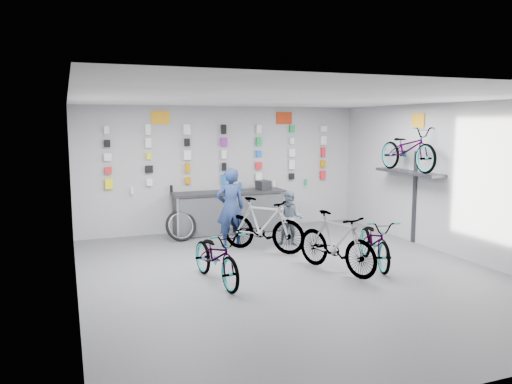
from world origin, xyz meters
name	(u,v)px	position (x,y,z in m)	size (l,w,h in m)	color
floor	(292,274)	(0.00, 0.00, 0.00)	(8.00, 8.00, 0.00)	#4B4B50
ceiling	(294,99)	(0.00, 0.00, 3.00)	(8.00, 8.00, 0.00)	white
wall_back	(223,169)	(0.00, 4.00, 1.50)	(7.00, 7.00, 0.00)	#B3B3B6
wall_front	(472,240)	(0.00, -4.00, 1.50)	(7.00, 7.00, 0.00)	#B3B3B6
wall_left	(73,200)	(-3.50, 0.00, 1.50)	(8.00, 8.00, 0.00)	#B3B3B6
wall_right	(457,180)	(3.50, 0.00, 1.50)	(8.00, 8.00, 0.00)	#B3B3B6
counter	(229,213)	(0.00, 3.54, 0.49)	(2.70, 0.66, 1.00)	black
merch_wall	(226,157)	(0.05, 3.93, 1.80)	(5.57, 0.08, 1.57)	#F9ED0E
wall_bracket	(410,176)	(3.33, 1.20, 1.46)	(0.39, 1.90, 2.00)	#333338
sign_left	(160,118)	(-1.50, 3.98, 2.72)	(0.42, 0.02, 0.30)	#FFAC1A
sign_right	(284,118)	(1.60, 3.98, 2.72)	(0.42, 0.02, 0.30)	red
sign_side	(418,121)	(3.48, 1.20, 2.65)	(0.02, 0.40, 0.30)	#FFAC1A
bike_left	(216,256)	(-1.35, 0.04, 0.45)	(0.59, 1.71, 0.90)	gray
bike_center	(336,242)	(0.78, -0.13, 0.53)	(0.50, 1.77, 1.06)	gray
bike_right	(375,241)	(1.67, -0.01, 0.45)	(0.59, 1.70, 0.89)	gray
bike_service	(263,225)	(0.10, 1.64, 0.55)	(0.52, 1.84, 1.10)	gray
bike_wall	(408,149)	(3.25, 1.20, 2.05)	(0.63, 1.80, 0.95)	gray
clerk	(230,208)	(-0.39, 2.24, 0.84)	(0.61, 0.40, 1.68)	navy
customer	(290,218)	(0.83, 1.88, 0.59)	(0.57, 0.45, 1.18)	slate
spare_wheel	(181,226)	(-1.25, 3.17, 0.34)	(0.74, 0.39, 0.69)	black
register	(263,185)	(0.87, 3.55, 1.11)	(0.28, 0.30, 0.22)	black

